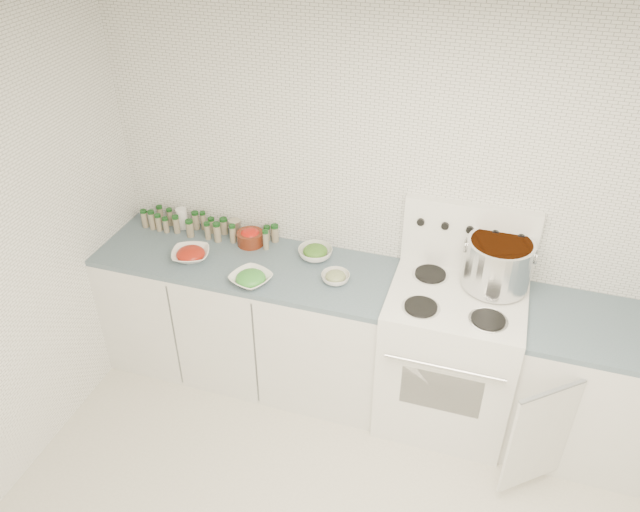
{
  "coord_description": "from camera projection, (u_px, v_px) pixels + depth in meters",
  "views": [
    {
      "loc": [
        0.58,
        -1.68,
        3.07
      ],
      "look_at": [
        -0.32,
        1.14,
        1.07
      ],
      "focal_mm": 35.0,
      "sensor_mm": 36.0,
      "label": 1
    }
  ],
  "objects": [
    {
      "name": "bowl_zucchini",
      "position": [
        336.0,
        277.0,
        3.63
      ],
      "size": [
        0.21,
        0.21,
        0.07
      ],
      "color": "white",
      "rests_on": "counter_left"
    },
    {
      "name": "bowl_pepper",
      "position": [
        250.0,
        237.0,
        3.96
      ],
      "size": [
        0.17,
        0.17,
        0.11
      ],
      "color": "#5C200F",
      "rests_on": "counter_left"
    },
    {
      "name": "salt_canister",
      "position": [
        182.0,
        218.0,
        4.11
      ],
      "size": [
        0.09,
        0.09,
        0.14
      ],
      "primitive_type": "cylinder",
      "rotation": [
        0.0,
        0.0,
        0.38
      ],
      "color": "white",
      "rests_on": "counter_left"
    },
    {
      "name": "stock_pot",
      "position": [
        498.0,
        262.0,
        3.47
      ],
      "size": [
        0.39,
        0.37,
        0.28
      ],
      "rotation": [
        0.0,
        0.0,
        -0.39
      ],
      "color": "silver",
      "rests_on": "stove"
    },
    {
      "name": "spice_cluster",
      "position": [
        201.0,
        226.0,
        4.05
      ],
      "size": [
        0.93,
        0.16,
        0.14
      ],
      "color": "gray",
      "rests_on": "counter_left"
    },
    {
      "name": "counter_right",
      "position": [
        593.0,
        389.0,
        3.55
      ],
      "size": [
        0.89,
        0.88,
        0.9
      ],
      "color": "white",
      "rests_on": "ground"
    },
    {
      "name": "bowl_tomato",
      "position": [
        191.0,
        254.0,
        3.83
      ],
      "size": [
        0.29,
        0.29,
        0.08
      ],
      "color": "white",
      "rests_on": "counter_left"
    },
    {
      "name": "tin_can",
      "position": [
        235.0,
        227.0,
        4.05
      ],
      "size": [
        0.1,
        0.1,
        0.1
      ],
      "primitive_type": "cylinder",
      "rotation": [
        0.0,
        0.0,
        0.37
      ],
      "color": "#B8B19C",
      "rests_on": "counter_left"
    },
    {
      "name": "bowl_broccoli",
      "position": [
        315.0,
        252.0,
        3.83
      ],
      "size": [
        0.24,
        0.24,
        0.08
      ],
      "color": "white",
      "rests_on": "counter_left"
    },
    {
      "name": "bowl_snowpea",
      "position": [
        251.0,
        278.0,
        3.62
      ],
      "size": [
        0.29,
        0.29,
        0.08
      ],
      "color": "white",
      "rests_on": "counter_left"
    },
    {
      "name": "room_walls",
      "position": [
        308.0,
        325.0,
        2.32
      ],
      "size": [
        3.54,
        3.04,
        2.52
      ],
      "color": "white",
      "rests_on": "ground"
    },
    {
      "name": "stove",
      "position": [
        449.0,
        353.0,
        3.73
      ],
      "size": [
        0.76,
        0.7,
        1.36
      ],
      "color": "white",
      "rests_on": "ground"
    },
    {
      "name": "counter_left",
      "position": [
        248.0,
        316.0,
        4.09
      ],
      "size": [
        1.85,
        0.62,
        0.9
      ],
      "color": "white",
      "rests_on": "ground"
    }
  ]
}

